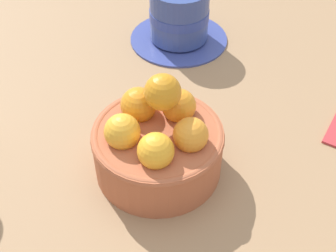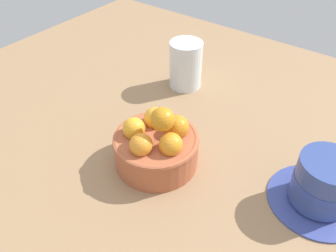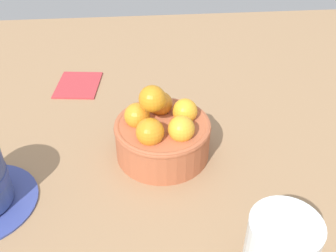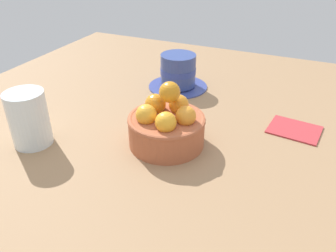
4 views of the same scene
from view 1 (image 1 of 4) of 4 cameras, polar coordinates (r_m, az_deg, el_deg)
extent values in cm
cube|color=#997551|center=(53.43, -1.15, -6.71)|extent=(110.22, 116.21, 4.59)
cylinder|color=#AD5938|center=(49.63, -1.23, -3.00)|extent=(13.68, 13.68, 5.52)
torus|color=#AD5938|center=(47.93, -1.28, -1.08)|extent=(13.88, 13.88, 1.00)
sphere|color=orange|center=(46.09, 2.92, -0.88)|extent=(3.59, 3.59, 3.59)
sphere|color=orange|center=(49.04, 1.34, 2.49)|extent=(3.68, 3.68, 3.68)
sphere|color=orange|center=(49.22, -3.63, 2.58)|extent=(3.87, 3.87, 3.87)
sphere|color=gold|center=(46.40, -5.63, -0.70)|extent=(3.70, 3.70, 3.70)
sphere|color=gold|center=(44.37, -1.51, -3.07)|extent=(3.63, 3.63, 3.63)
sphere|color=orange|center=(45.52, -0.15, 4.04)|extent=(3.74, 3.74, 3.74)
cylinder|color=#38458F|center=(70.79, 1.33, 10.76)|extent=(14.46, 14.46, 0.60)
cylinder|color=#33478C|center=(68.61, 1.39, 13.66)|extent=(8.48, 8.48, 7.69)
cylinder|color=#2D4299|center=(68.66, 1.39, 13.59)|extent=(8.64, 8.64, 1.38)
camera|label=2|loc=(0.59, 51.91, 34.07)|focal=37.05mm
camera|label=3|loc=(0.69, -45.76, 33.81)|focal=42.32mm
camera|label=4|loc=(0.19, -175.97, -56.98)|focal=36.34mm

